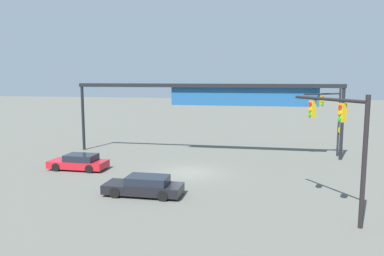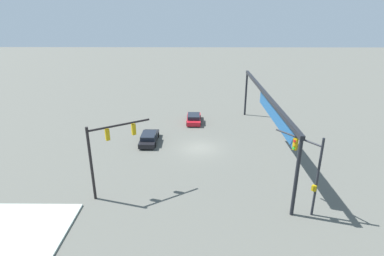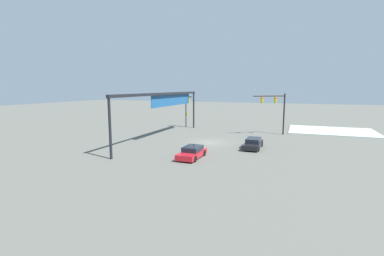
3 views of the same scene
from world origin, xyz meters
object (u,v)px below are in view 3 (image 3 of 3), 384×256
(traffic_signal_opposite_side, at_px, (277,106))
(sedan_car_approaching, at_px, (253,143))
(traffic_signal_near_corner, at_px, (187,106))
(sedan_car_waiting_far, at_px, (192,152))

(traffic_signal_opposite_side, height_order, sedan_car_approaching, traffic_signal_opposite_side)
(traffic_signal_opposite_side, relative_size, sedan_car_approaching, 1.33)
(traffic_signal_near_corner, distance_m, traffic_signal_opposite_side, 15.84)
(sedan_car_approaching, bearing_deg, traffic_signal_near_corner, -132.82)
(traffic_signal_opposite_side, distance_m, sedan_car_approaching, 11.85)
(traffic_signal_near_corner, height_order, sedan_car_waiting_far, traffic_signal_near_corner)
(traffic_signal_near_corner, distance_m, sedan_car_waiting_far, 22.24)
(sedan_car_approaching, xyz_separation_m, sedan_car_waiting_far, (-7.08, 5.27, -0.00))
(sedan_car_waiting_far, bearing_deg, traffic_signal_opposite_side, 159.44)
(traffic_signal_near_corner, xyz_separation_m, sedan_car_waiting_far, (-20.19, -8.66, -3.46))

